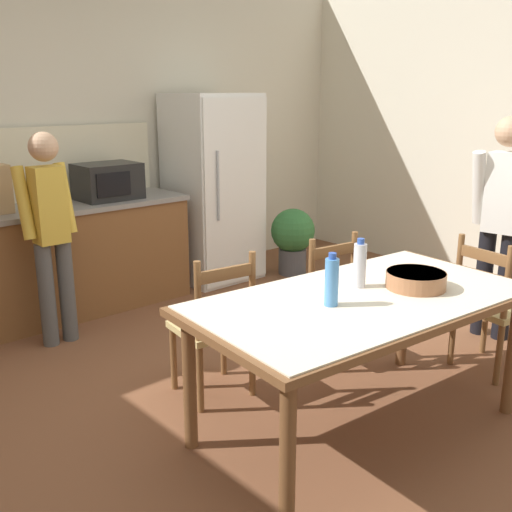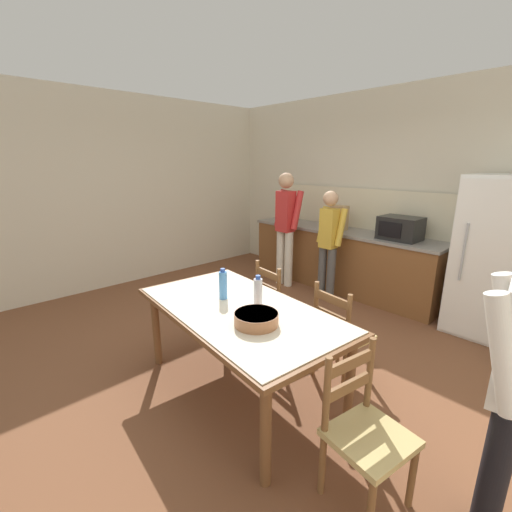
# 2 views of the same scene
# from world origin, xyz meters

# --- Properties ---
(ground_plane) EXTENTS (8.32, 8.32, 0.00)m
(ground_plane) POSITION_xyz_m (0.00, 0.00, 0.00)
(ground_plane) COLOR brown
(wall_back) EXTENTS (6.52, 0.12, 2.90)m
(wall_back) POSITION_xyz_m (0.00, 2.66, 1.45)
(wall_back) COLOR beige
(wall_back) RESTS_ON ground
(wall_left) EXTENTS (0.12, 5.20, 2.90)m
(wall_left) POSITION_xyz_m (-3.26, 0.00, 1.45)
(wall_left) COLOR beige
(wall_left) RESTS_ON ground
(kitchen_counter) EXTENTS (3.02, 0.66, 0.92)m
(kitchen_counter) POSITION_xyz_m (-0.72, 2.23, 0.46)
(kitchen_counter) COLOR brown
(kitchen_counter) RESTS_ON ground
(counter_splashback) EXTENTS (2.98, 0.03, 0.60)m
(counter_splashback) POSITION_xyz_m (-0.71, 2.54, 1.22)
(counter_splashback) COLOR beige
(counter_splashback) RESTS_ON kitchen_counter
(refrigerator) EXTENTS (0.76, 0.73, 1.78)m
(refrigerator) POSITION_xyz_m (1.28, 2.19, 0.89)
(refrigerator) COLOR white
(refrigerator) RESTS_ON ground
(microwave) EXTENTS (0.50, 0.39, 0.30)m
(microwave) POSITION_xyz_m (0.18, 2.21, 1.07)
(microwave) COLOR black
(microwave) RESTS_ON kitchen_counter
(paper_bag) EXTENTS (0.24, 0.16, 0.36)m
(paper_bag) POSITION_xyz_m (-0.76, 2.20, 1.10)
(paper_bag) COLOR tan
(paper_bag) RESTS_ON kitchen_counter
(dining_table) EXTENTS (1.93, 1.15, 0.77)m
(dining_table) POSITION_xyz_m (0.15, -0.53, 0.69)
(dining_table) COLOR brown
(dining_table) RESTS_ON ground
(bottle_near_centre) EXTENTS (0.07, 0.07, 0.27)m
(bottle_near_centre) POSITION_xyz_m (-0.08, -0.51, 0.90)
(bottle_near_centre) COLOR #4C8ED6
(bottle_near_centre) RESTS_ON dining_table
(bottle_off_centre) EXTENTS (0.07, 0.07, 0.27)m
(bottle_off_centre) POSITION_xyz_m (0.26, -0.42, 0.90)
(bottle_off_centre) COLOR silver
(bottle_off_centre) RESTS_ON dining_table
(serving_bowl) EXTENTS (0.32, 0.32, 0.09)m
(serving_bowl) POSITION_xyz_m (0.47, -0.63, 0.82)
(serving_bowl) COLOR #9E6642
(serving_bowl) RESTS_ON dining_table
(chair_side_far_left) EXTENTS (0.47, 0.45, 0.91)m
(chair_side_far_left) POSITION_xyz_m (-0.19, 0.29, 0.44)
(chair_side_far_left) COLOR brown
(chair_side_far_left) RESTS_ON ground
(chair_side_far_right) EXTENTS (0.47, 0.45, 0.91)m
(chair_side_far_right) POSITION_xyz_m (0.64, 0.21, 0.44)
(chair_side_far_right) COLOR brown
(chair_side_far_right) RESTS_ON ground
(chair_head_end) EXTENTS (0.46, 0.48, 0.91)m
(chair_head_end) POSITION_xyz_m (1.37, -0.64, 0.44)
(chair_head_end) COLOR brown
(chair_head_end) RESTS_ON ground
(person_at_sink) EXTENTS (0.44, 0.30, 1.75)m
(person_at_sink) POSITION_xyz_m (-1.38, 1.71, 0.98)
(person_at_sink) COLOR silver
(person_at_sink) RESTS_ON ground
(person_at_counter) EXTENTS (0.39, 0.27, 1.53)m
(person_at_counter) POSITION_xyz_m (-0.56, 1.69, 0.86)
(person_at_counter) COLOR #4C4C4C
(person_at_counter) RESTS_ON ground
(person_by_table) EXTENTS (0.31, 0.44, 1.63)m
(person_by_table) POSITION_xyz_m (1.92, -0.37, 0.92)
(person_by_table) COLOR black
(person_by_table) RESTS_ON ground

